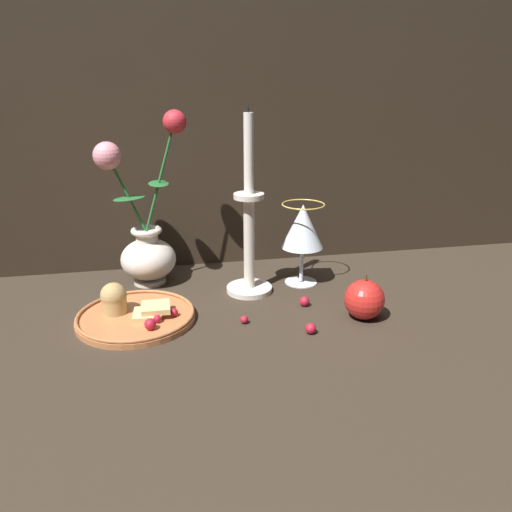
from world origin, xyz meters
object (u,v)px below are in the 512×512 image
(candlestick, at_px, (249,236))
(apple_beside_vase, at_px, (364,299))
(plate_with_pastries, at_px, (133,313))
(vase, at_px, (146,239))
(wine_glass, at_px, (303,229))

(candlestick, relative_size, apple_beside_vase, 4.27)
(plate_with_pastries, height_order, apple_beside_vase, apple_beside_vase)
(vase, height_order, candlestick, candlestick)
(wine_glass, distance_m, apple_beside_vase, 0.21)
(apple_beside_vase, bearing_deg, vase, 147.44)
(plate_with_pastries, relative_size, apple_beside_vase, 2.49)
(apple_beside_vase, bearing_deg, wine_glass, 109.41)
(vase, xyz_separation_m, candlestick, (0.20, -0.08, 0.02))
(plate_with_pastries, distance_m, apple_beside_vase, 0.41)
(wine_glass, relative_size, candlestick, 0.47)
(plate_with_pastries, xyz_separation_m, apple_beside_vase, (0.41, -0.07, 0.02))
(vase, distance_m, plate_with_pastries, 0.19)
(vase, bearing_deg, wine_glass, -10.87)
(candlestick, bearing_deg, vase, 157.08)
(plate_with_pastries, bearing_deg, vase, 81.23)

